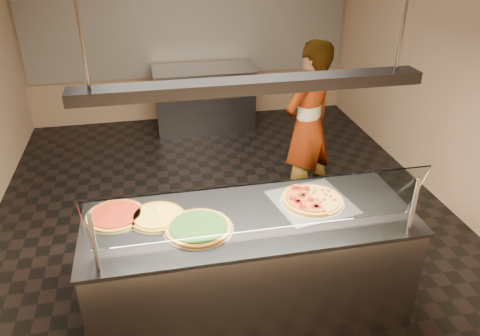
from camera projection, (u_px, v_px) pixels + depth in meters
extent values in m
cube|color=black|center=(225.00, 216.00, 5.16)|extent=(5.00, 6.00, 0.02)
cube|color=#988062|center=(189.00, 23.00, 7.05)|extent=(5.00, 0.02, 3.00)
cube|color=#988062|center=(353.00, 318.00, 1.85)|extent=(5.00, 0.02, 3.00)
cube|color=#988062|center=(459.00, 69.00, 4.90)|extent=(0.02, 6.00, 3.00)
cube|color=silver|center=(190.00, 37.00, 7.12)|extent=(4.90, 0.02, 1.20)
cube|color=#B7B7BC|center=(250.00, 267.00, 3.71)|extent=(2.43, 0.90, 0.90)
cube|color=#343439|center=(250.00, 219.00, 3.49)|extent=(2.47, 0.94, 0.03)
cylinder|color=#B7B7BC|center=(94.00, 243.00, 2.85)|extent=(0.03, 0.03, 0.44)
cylinder|color=#B7B7BC|center=(414.00, 205.00, 3.23)|extent=(0.03, 0.03, 0.44)
cube|color=white|center=(262.00, 208.00, 3.05)|extent=(2.23, 0.18, 0.47)
cube|color=silver|center=(312.00, 202.00, 3.67)|extent=(0.66, 0.66, 0.01)
cylinder|color=silver|center=(312.00, 201.00, 3.67)|extent=(0.50, 0.50, 0.01)
cylinder|color=#530A09|center=(306.00, 188.00, 3.75)|extent=(0.06, 0.06, 0.01)
cylinder|color=#530A09|center=(299.00, 188.00, 3.75)|extent=(0.06, 0.06, 0.01)
cylinder|color=#530A09|center=(294.00, 187.00, 3.76)|extent=(0.06, 0.06, 0.01)
cylinder|color=#530A09|center=(302.00, 194.00, 3.67)|extent=(0.06, 0.06, 0.01)
cylinder|color=#530A09|center=(302.00, 195.00, 3.66)|extent=(0.06, 0.06, 0.01)
cylinder|color=#530A09|center=(292.00, 197.00, 3.62)|extent=(0.06, 0.06, 0.01)
cylinder|color=#530A09|center=(297.00, 200.00, 3.59)|extent=(0.06, 0.06, 0.01)
cylinder|color=#530A09|center=(299.00, 201.00, 3.57)|extent=(0.06, 0.06, 0.01)
cylinder|color=#530A09|center=(302.00, 206.00, 3.52)|extent=(0.06, 0.06, 0.01)
cylinder|color=#530A09|center=(310.00, 199.00, 3.60)|extent=(0.06, 0.06, 0.01)
cylinder|color=#530A09|center=(315.00, 206.00, 3.52)|extent=(0.06, 0.06, 0.01)
cylinder|color=#530A09|center=(317.00, 205.00, 3.52)|extent=(0.06, 0.06, 0.01)
cube|color=#19590F|center=(308.00, 191.00, 3.71)|extent=(0.01, 0.02, 0.01)
cube|color=#19590F|center=(305.00, 192.00, 3.69)|extent=(0.02, 0.02, 0.01)
cube|color=#19590F|center=(301.00, 194.00, 3.67)|extent=(0.02, 0.02, 0.01)
cube|color=#19590F|center=(299.00, 196.00, 3.64)|extent=(0.02, 0.02, 0.01)
cube|color=#19590F|center=(293.00, 198.00, 3.61)|extent=(0.02, 0.02, 0.01)
cube|color=#19590F|center=(305.00, 201.00, 3.58)|extent=(0.01, 0.02, 0.01)
sphere|color=#513014|center=(317.00, 203.00, 3.58)|extent=(0.03, 0.03, 0.03)
sphere|color=#513014|center=(316.00, 201.00, 3.61)|extent=(0.03, 0.03, 0.03)
sphere|color=#513014|center=(320.00, 202.00, 3.60)|extent=(0.03, 0.03, 0.03)
sphere|color=#513014|center=(317.00, 199.00, 3.63)|extent=(0.03, 0.03, 0.03)
sphere|color=#513014|center=(324.00, 199.00, 3.64)|extent=(0.03, 0.03, 0.03)
sphere|color=#513014|center=(334.00, 199.00, 3.63)|extent=(0.03, 0.03, 0.03)
sphere|color=#513014|center=(330.00, 196.00, 3.67)|extent=(0.03, 0.03, 0.03)
sphere|color=#513014|center=(326.00, 194.00, 3.70)|extent=(0.03, 0.03, 0.03)
sphere|color=#513014|center=(328.00, 191.00, 3.75)|extent=(0.03, 0.03, 0.03)
sphere|color=#513014|center=(322.00, 190.00, 3.76)|extent=(0.03, 0.03, 0.03)
sphere|color=#513014|center=(315.00, 190.00, 3.76)|extent=(0.03, 0.03, 0.03)
sphere|color=#513014|center=(313.00, 193.00, 3.72)|extent=(0.03, 0.03, 0.03)
cylinder|color=silver|center=(198.00, 229.00, 3.35)|extent=(0.51, 0.51, 0.01)
cylinder|color=#9B661D|center=(198.00, 227.00, 3.34)|extent=(0.48, 0.48, 0.02)
cylinder|color=black|center=(198.00, 226.00, 3.34)|extent=(0.41, 0.41, 0.01)
cylinder|color=silver|center=(157.00, 217.00, 3.48)|extent=(0.43, 0.43, 0.01)
cylinder|color=#9B661D|center=(157.00, 216.00, 3.47)|extent=(0.40, 0.40, 0.02)
cylinder|color=gold|center=(157.00, 215.00, 3.47)|extent=(0.35, 0.35, 0.01)
cylinder|color=silver|center=(116.00, 216.00, 3.49)|extent=(0.46, 0.46, 0.01)
cylinder|color=#9B661D|center=(116.00, 215.00, 3.49)|extent=(0.43, 0.43, 0.02)
cylinder|color=#7F0402|center=(116.00, 213.00, 3.48)|extent=(0.37, 0.37, 0.01)
cube|color=#B7B7BC|center=(171.00, 218.00, 3.43)|extent=(0.13, 0.11, 0.00)
cylinder|color=tan|center=(158.00, 211.00, 3.50)|extent=(0.03, 0.14, 0.02)
cube|color=#343439|center=(204.00, 99.00, 7.17)|extent=(1.47, 0.70, 0.90)
cube|color=#B7B7BC|center=(203.00, 69.00, 6.95)|extent=(1.51, 0.74, 0.03)
imported|color=#3E3942|center=(308.00, 126.00, 5.01)|extent=(0.81, 0.73, 1.85)
cube|color=#343439|center=(252.00, 85.00, 3.00)|extent=(2.30, 0.18, 0.08)
cylinder|color=#B7B7BC|center=(76.00, 1.00, 2.57)|extent=(0.02, 0.02, 1.01)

